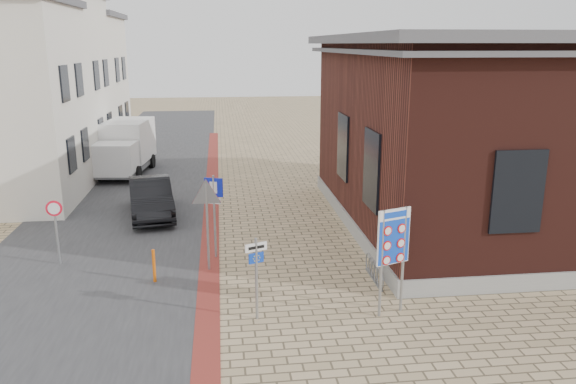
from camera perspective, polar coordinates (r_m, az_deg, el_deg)
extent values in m
plane|color=tan|center=(13.84, 0.32, -13.11)|extent=(120.00, 120.00, 0.00)
cube|color=#38383A|center=(28.17, -14.84, 1.02)|extent=(7.00, 60.00, 0.02)
cube|color=maroon|center=(23.06, -7.80, -1.62)|extent=(0.60, 40.00, 0.02)
cube|color=gray|center=(22.73, 21.04, -2.12)|extent=(12.15, 12.15, 0.50)
cube|color=#421A15|center=(22.06, 21.82, 5.98)|extent=(12.00, 12.00, 6.00)
cube|color=#535359|center=(21.86, 22.63, 14.16)|extent=(13.00, 13.00, 0.30)
cube|color=#535359|center=(21.86, 22.53, 13.11)|extent=(12.70, 12.70, 0.15)
cube|color=black|center=(17.16, 8.54, 2.26)|extent=(0.12, 1.60, 2.40)
cube|color=black|center=(20.96, 5.65, 4.62)|extent=(0.12, 1.60, 2.40)
cube|color=black|center=(15.58, 22.30, 0.01)|extent=(1.40, 0.12, 2.20)
cube|color=black|center=(24.06, -21.15, 3.56)|extent=(0.10, 1.10, 1.40)
cube|color=black|center=(26.36, -19.93, 4.57)|extent=(0.10, 1.10, 1.40)
cube|color=black|center=(23.73, -21.78, 10.20)|extent=(0.10, 1.10, 1.40)
cube|color=black|center=(26.05, -20.48, 10.63)|extent=(0.10, 1.10, 1.40)
cube|color=silver|center=(31.64, -24.71, 9.71)|extent=(7.00, 6.00, 8.80)
cube|color=black|center=(29.84, -18.46, 5.80)|extent=(0.10, 1.10, 1.40)
cube|color=black|center=(32.17, -17.65, 6.46)|extent=(0.10, 1.10, 1.40)
cube|color=black|center=(29.57, -18.90, 11.16)|extent=(0.10, 1.10, 1.40)
cube|color=black|center=(31.92, -18.04, 11.44)|extent=(0.10, 1.10, 1.40)
cube|color=silver|center=(37.42, -21.94, 9.95)|extent=(7.00, 6.00, 8.00)
cube|color=#535359|center=(37.38, -22.57, 16.28)|extent=(7.40, 6.40, 0.30)
cube|color=black|center=(35.69, -16.63, 7.30)|extent=(0.10, 1.10, 1.40)
cube|color=black|center=(38.04, -16.05, 7.77)|extent=(0.10, 1.10, 1.40)
cube|color=black|center=(35.46, -16.97, 11.78)|extent=(0.10, 1.10, 1.40)
cube|color=black|center=(37.83, -16.36, 11.98)|extent=(0.10, 1.10, 1.40)
torus|color=slate|center=(15.64, 9.35, -8.75)|extent=(0.04, 0.60, 0.60)
torus|color=slate|center=(15.91, 9.05, -8.33)|extent=(0.04, 0.60, 0.60)
torus|color=slate|center=(16.17, 8.75, -7.92)|extent=(0.04, 0.60, 0.60)
torus|color=slate|center=(16.44, 8.47, -7.52)|extent=(0.04, 0.60, 0.60)
torus|color=slate|center=(16.71, 8.20, -7.14)|extent=(0.04, 0.60, 0.60)
cube|color=slate|center=(16.27, 8.72, -8.76)|extent=(0.08, 1.60, 0.04)
imported|color=black|center=(22.32, -13.77, -0.57)|extent=(2.24, 4.61, 1.46)
cube|color=slate|center=(29.95, -16.13, 2.54)|extent=(2.53, 5.23, 0.23)
cube|color=white|center=(28.14, -17.19, 3.25)|extent=(2.13, 1.80, 1.49)
cube|color=black|center=(27.43, -17.64, 3.53)|extent=(1.77, 0.29, 0.75)
cube|color=white|center=(30.53, -15.88, 5.10)|extent=(2.43, 3.58, 2.05)
cylinder|color=black|center=(28.86, -18.78, 1.79)|extent=(0.32, 0.77, 0.75)
cylinder|color=black|center=(28.30, -15.01, 1.83)|extent=(0.32, 0.77, 0.75)
cylinder|color=black|center=(31.64, -17.12, 3.01)|extent=(0.32, 0.77, 0.75)
cylinder|color=black|center=(31.13, -13.66, 3.07)|extent=(0.32, 0.77, 0.75)
cylinder|color=gray|center=(13.76, 9.46, -7.27)|extent=(0.07, 0.07, 2.71)
cylinder|color=gray|center=(14.14, 11.61, -6.76)|extent=(0.07, 0.07, 2.71)
cube|color=white|center=(13.72, 10.68, -4.47)|extent=(0.88, 0.36, 1.39)
cube|color=blue|center=(13.72, 10.68, -4.47)|extent=(0.85, 0.35, 1.35)
cube|color=white|center=(13.55, 10.79, -2.24)|extent=(0.85, 0.36, 0.26)
cylinder|color=gray|center=(13.59, -3.22, -8.83)|extent=(0.07, 0.07, 2.07)
cube|color=white|center=(13.29, -3.27, -5.62)|extent=(0.53, 0.24, 0.20)
cube|color=#0F38B7|center=(13.38, -3.25, -6.70)|extent=(0.37, 0.18, 0.25)
cylinder|color=gray|center=(17.41, -7.46, -2.56)|extent=(0.07, 0.07, 2.64)
cube|color=#0F1FBD|center=(17.16, -7.57, 0.47)|extent=(0.56, 0.24, 0.58)
cube|color=white|center=(17.26, -7.52, -0.89)|extent=(0.41, 0.18, 0.19)
cylinder|color=gray|center=(16.47, -8.17, -3.61)|extent=(0.07, 0.07, 2.64)
cylinder|color=gray|center=(18.19, -22.43, -3.88)|extent=(0.07, 0.07, 2.01)
cylinder|color=red|center=(17.97, -22.67, -1.53)|extent=(0.48, 0.06, 0.47)
cylinder|color=#E85E0C|center=(16.20, -13.45, -7.33)|extent=(0.10, 0.10, 0.97)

